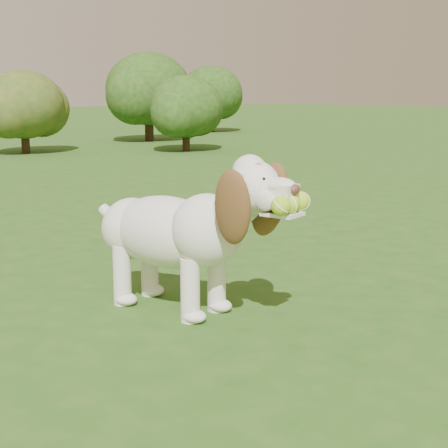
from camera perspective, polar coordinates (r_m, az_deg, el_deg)
ground at (r=4.13m, az=-0.22°, el=-4.54°), size 80.00×80.00×0.00m
dog at (r=3.43m, az=-3.41°, el=-0.25°), size 0.61×1.26×0.82m
shrub_h at (r=18.70m, az=-1.09°, el=10.81°), size 1.69×1.69×1.75m
shrub_f at (r=15.41m, az=-6.30°, el=11.10°), size 1.87×1.87×1.94m
shrub_c at (r=12.75m, az=-16.33°, el=9.50°), size 1.41×1.41×1.47m
shrub_d at (r=12.75m, az=-3.19°, el=9.71°), size 1.34×1.34×1.39m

